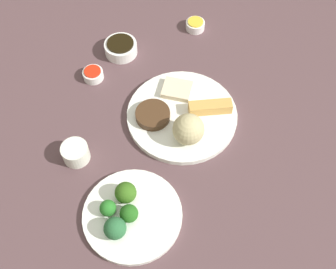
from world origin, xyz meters
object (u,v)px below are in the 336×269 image
at_px(sauce_ramekin_hot_mustard, 195,25).
at_px(teacup, 76,153).
at_px(main_plate, 181,116).
at_px(broccoli_plate, 133,215).
at_px(soy_sauce_bowl, 121,48).
at_px(sauce_ramekin_sweet_and_sour, 93,75).

bearing_deg(sauce_ramekin_hot_mustard, teacup, 135.72).
height_order(main_plate, sauce_ramekin_hot_mustard, sauce_ramekin_hot_mustard).
relative_size(main_plate, broccoli_plate, 1.27).
distance_m(broccoli_plate, soy_sauce_bowl, 0.51).
distance_m(sauce_ramekin_sweet_and_sour, sauce_ramekin_hot_mustard, 0.35).
height_order(main_plate, sauce_ramekin_sweet_and_sour, sauce_ramekin_sweet_and_sour).
xyz_separation_m(sauce_ramekin_sweet_and_sour, sauce_ramekin_hot_mustard, (0.14, -0.32, 0.00)).
distance_m(broccoli_plate, sauce_ramekin_hot_mustard, 0.63).
xyz_separation_m(main_plate, teacup, (-0.07, 0.28, 0.01)).
bearing_deg(sauce_ramekin_sweet_and_sour, sauce_ramekin_hot_mustard, -66.20).
distance_m(main_plate, broccoli_plate, 0.30).
relative_size(sauce_ramekin_sweet_and_sour, teacup, 0.85).
bearing_deg(main_plate, sauce_ramekin_hot_mustard, -18.06).
xyz_separation_m(main_plate, sauce_ramekin_hot_mustard, (0.32, -0.10, 0.00)).
distance_m(broccoli_plate, teacup, 0.21).
bearing_deg(sauce_ramekin_hot_mustard, broccoli_plate, 155.02).
distance_m(main_plate, soy_sauce_bowl, 0.29).
bearing_deg(soy_sauce_bowl, teacup, 155.87).
relative_size(broccoli_plate, sauce_ramekin_sweet_and_sour, 4.01).
distance_m(sauce_ramekin_sweet_and_sour, teacup, 0.26).
relative_size(soy_sauce_bowl, sauce_ramekin_sweet_and_sour, 1.65).
relative_size(soy_sauce_bowl, sauce_ramekin_hot_mustard, 1.65).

